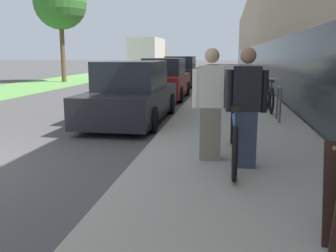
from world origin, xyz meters
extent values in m
cube|color=gray|center=(4.95, 21.00, 0.07)|extent=(3.23, 70.00, 0.15)
cube|color=tan|center=(11.62, 29.00, 3.72)|extent=(10.00, 70.00, 7.44)
cube|color=#1E2328|center=(6.66, 29.00, 1.25)|extent=(0.10, 63.00, 2.20)
cube|color=#5B9347|center=(-5.92, 25.00, 0.01)|extent=(4.36, 70.00, 0.03)
torus|color=black|center=(4.84, 2.33, 0.51)|extent=(0.06, 0.73, 0.73)
torus|color=black|center=(4.84, 0.24, 0.51)|extent=(0.06, 0.73, 0.73)
cylinder|color=#2D56A8|center=(4.84, 1.28, 0.73)|extent=(0.04, 1.77, 0.04)
cylinder|color=#2D56A8|center=(4.84, 0.87, 0.63)|extent=(0.04, 1.05, 0.33)
cylinder|color=#2D56A8|center=(4.84, 0.62, 0.88)|extent=(0.03, 0.03, 0.30)
cube|color=black|center=(4.84, 0.62, 1.03)|extent=(0.11, 0.22, 0.05)
cylinder|color=#2D56A8|center=(4.84, 2.16, 0.89)|extent=(0.03, 0.03, 0.32)
cylinder|color=silver|center=(4.84, 2.16, 1.04)|extent=(0.52, 0.03, 0.03)
cube|color=#33384C|center=(5.00, 0.91, 0.55)|extent=(0.31, 0.23, 0.81)
cube|color=black|center=(5.00, 0.91, 1.27)|extent=(0.38, 0.23, 0.62)
cylinder|color=black|center=(4.76, 0.91, 1.24)|extent=(0.10, 0.10, 0.59)
cylinder|color=black|center=(5.23, 0.91, 1.24)|extent=(0.10, 0.10, 0.59)
sphere|color=#936B51|center=(5.00, 0.91, 1.73)|extent=(0.22, 0.22, 0.22)
cube|color=#756B5B|center=(4.49, 1.23, 0.55)|extent=(0.31, 0.23, 0.81)
cube|color=beige|center=(4.49, 1.23, 1.27)|extent=(0.38, 0.23, 0.62)
cylinder|color=beige|center=(4.25, 1.23, 1.24)|extent=(0.10, 0.10, 0.59)
cylinder|color=beige|center=(4.73, 1.23, 1.24)|extent=(0.10, 0.10, 0.59)
sphere|color=tan|center=(4.49, 1.23, 1.73)|extent=(0.22, 0.22, 0.22)
cylinder|color=#4C4C51|center=(5.97, 4.60, 0.56)|extent=(0.05, 0.05, 0.82)
cylinder|color=#4C4C51|center=(5.97, 5.15, 0.56)|extent=(0.05, 0.05, 0.82)
cylinder|color=#4C4C51|center=(5.97, 4.88, 0.97)|extent=(0.05, 0.55, 0.05)
torus|color=black|center=(5.93, 6.95, 0.51)|extent=(0.06, 0.73, 0.73)
torus|color=black|center=(5.93, 5.95, 0.51)|extent=(0.06, 0.73, 0.73)
cylinder|color=black|center=(5.93, 6.45, 0.73)|extent=(0.04, 0.85, 0.04)
cylinder|color=black|center=(5.93, 6.25, 0.63)|extent=(0.04, 0.52, 0.33)
cylinder|color=black|center=(5.93, 6.13, 0.88)|extent=(0.03, 0.03, 0.30)
cube|color=black|center=(5.93, 6.13, 1.03)|extent=(0.11, 0.22, 0.05)
cylinder|color=black|center=(5.93, 6.87, 0.89)|extent=(0.03, 0.03, 0.32)
cylinder|color=silver|center=(5.93, 6.87, 1.05)|extent=(0.52, 0.03, 0.03)
torus|color=black|center=(5.82, 8.94, 0.48)|extent=(0.05, 0.66, 0.66)
torus|color=black|center=(5.82, 7.94, 0.48)|extent=(0.05, 0.66, 0.66)
cylinder|color=#B7BCC1|center=(5.82, 8.44, 0.68)|extent=(0.04, 0.85, 0.04)
cylinder|color=#B7BCC1|center=(5.82, 8.24, 0.58)|extent=(0.04, 0.52, 0.30)
cylinder|color=#B7BCC1|center=(5.82, 8.12, 0.81)|extent=(0.03, 0.03, 0.27)
cube|color=black|center=(5.82, 8.12, 0.95)|extent=(0.11, 0.22, 0.05)
cylinder|color=#B7BCC1|center=(5.82, 8.86, 0.82)|extent=(0.03, 0.03, 0.29)
cylinder|color=silver|center=(5.82, 8.86, 0.97)|extent=(0.52, 0.03, 0.03)
cube|color=black|center=(2.26, 5.13, 0.50)|extent=(1.73, 4.61, 0.71)
cube|color=#1E2328|center=(2.26, 5.13, 1.22)|extent=(1.49, 2.30, 0.72)
cylinder|color=black|center=(1.46, 6.51, 0.30)|extent=(0.22, 0.60, 0.60)
cylinder|color=black|center=(3.06, 6.51, 0.30)|extent=(0.22, 0.60, 0.60)
cylinder|color=black|center=(1.46, 3.74, 0.30)|extent=(0.22, 0.60, 0.60)
cylinder|color=black|center=(3.06, 3.74, 0.30)|extent=(0.22, 0.60, 0.60)
cube|color=maroon|center=(2.25, 10.38, 0.55)|extent=(1.66, 4.20, 0.79)
cube|color=#1E2328|center=(2.25, 10.38, 1.27)|extent=(1.43, 2.10, 0.66)
cylinder|color=black|center=(1.49, 11.64, 0.30)|extent=(0.22, 0.60, 0.60)
cylinder|color=black|center=(3.02, 11.64, 0.30)|extent=(0.22, 0.60, 0.60)
cylinder|color=black|center=(1.49, 9.11, 0.30)|extent=(0.22, 0.60, 0.60)
cylinder|color=black|center=(3.02, 9.11, 0.30)|extent=(0.22, 0.60, 0.60)
cube|color=black|center=(2.12, 16.76, 0.56)|extent=(1.77, 4.30, 0.81)
cube|color=#1E2328|center=(2.12, 16.76, 1.30)|extent=(1.52, 2.15, 0.67)
cylinder|color=black|center=(1.30, 18.05, 0.30)|extent=(0.22, 0.60, 0.60)
cylinder|color=black|center=(2.93, 18.05, 0.30)|extent=(0.22, 0.60, 0.60)
cylinder|color=black|center=(1.30, 15.47, 0.30)|extent=(0.22, 0.60, 0.60)
cylinder|color=black|center=(2.93, 15.47, 0.30)|extent=(0.22, 0.60, 0.60)
cube|color=orange|center=(-1.87, 29.68, 1.15)|extent=(2.02, 1.60, 1.83)
cube|color=silver|center=(-1.87, 26.47, 1.64)|extent=(2.20, 4.80, 2.82)
cylinder|color=black|center=(-2.87, 29.26, 0.42)|extent=(0.28, 0.84, 0.84)
cylinder|color=black|center=(-0.87, 29.26, 0.42)|extent=(0.28, 0.84, 0.84)
cylinder|color=black|center=(-2.87, 25.51, 0.42)|extent=(0.28, 0.84, 0.84)
cylinder|color=black|center=(-0.87, 25.51, 0.42)|extent=(0.28, 0.84, 0.84)
cylinder|color=brown|center=(-5.44, 18.00, 1.85)|extent=(0.28, 0.28, 3.71)
sphere|color=#38702D|center=(-5.44, 18.00, 4.83)|extent=(3.19, 3.19, 3.19)
camera|label=1|loc=(4.71, -4.42, 1.75)|focal=40.00mm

